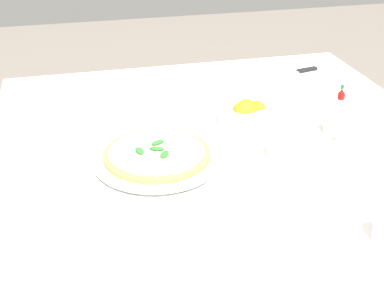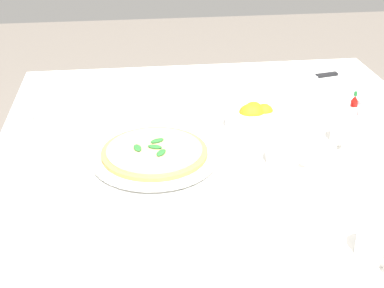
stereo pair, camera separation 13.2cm
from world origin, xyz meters
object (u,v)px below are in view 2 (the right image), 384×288
object	(u,v)px
pizza_plate	(155,157)
hot_sauce_bottle	(353,108)
dinner_knife	(313,77)
citrus_bowl	(253,117)
coffee_cup_center_back	(378,243)
pepper_shaker	(361,109)
salt_shaker	(345,113)
pizza	(154,152)
water_glass_near_left	(50,136)
napkin_folded	(313,81)
coffee_cup_far_right	(283,155)
coffee_cup_right_edge	(346,133)

from	to	relation	value
pizza_plate	hot_sauce_bottle	distance (m)	0.59
dinner_knife	citrus_bowl	size ratio (longest dim) A/B	1.30
coffee_cup_center_back	pepper_shaker	distance (m)	0.62
salt_shaker	dinner_knife	bearing A→B (deg)	-90.66
hot_sauce_bottle	pizza	bearing A→B (deg)	16.37
salt_shaker	hot_sauce_bottle	bearing A→B (deg)	-160.35
hot_sauce_bottle	citrus_bowl	bearing A→B (deg)	2.34
water_glass_near_left	hot_sauce_bottle	world-z (taller)	water_glass_near_left
water_glass_near_left	dinner_knife	xyz separation A→B (m)	(-0.79, -0.37, -0.03)
coffee_cup_center_back	napkin_folded	distance (m)	0.86
napkin_folded	pizza	bearing A→B (deg)	27.43
pizza	hot_sauce_bottle	distance (m)	0.59
hot_sauce_bottle	coffee_cup_far_right	bearing A→B (deg)	40.30
pizza_plate	water_glass_near_left	bearing A→B (deg)	-14.28
dinner_knife	salt_shaker	xyz separation A→B (m)	(0.00, 0.28, 0.00)
dinner_knife	hot_sauce_bottle	distance (m)	0.27
water_glass_near_left	salt_shaker	distance (m)	0.79
coffee_cup_right_edge	pepper_shaker	xyz separation A→B (m)	(-0.10, -0.15, -0.01)
citrus_bowl	salt_shaker	xyz separation A→B (m)	(-0.26, -0.00, -0.00)
pizza	salt_shaker	size ratio (longest dim) A/B	4.57
pizza_plate	salt_shaker	distance (m)	0.56
napkin_folded	citrus_bowl	size ratio (longest dim) A/B	1.61
water_glass_near_left	coffee_cup_center_back	bearing A→B (deg)	143.45
coffee_cup_right_edge	water_glass_near_left	bearing A→B (deg)	-2.68
water_glass_near_left	citrus_bowl	distance (m)	0.54
coffee_cup_right_edge	napkin_folded	size ratio (longest dim) A/B	0.54
coffee_cup_right_edge	water_glass_near_left	size ratio (longest dim) A/B	1.09
water_glass_near_left	coffee_cup_right_edge	bearing A→B (deg)	177.32
coffee_cup_center_back	citrus_bowl	xyz separation A→B (m)	(0.10, -0.56, -0.00)
hot_sauce_bottle	pepper_shaker	size ratio (longest dim) A/B	1.48
coffee_cup_right_edge	coffee_cup_center_back	bearing A→B (deg)	75.73
pizza	citrus_bowl	size ratio (longest dim) A/B	1.71
coffee_cup_far_right	hot_sauce_bottle	bearing A→B (deg)	-139.70
coffee_cup_center_back	pepper_shaker	size ratio (longest dim) A/B	2.36
coffee_cup_center_back	water_glass_near_left	xyz separation A→B (m)	(0.63, -0.47, 0.02)
dinner_knife	pepper_shaker	bearing A→B (deg)	89.48
pizza_plate	coffee_cup_right_edge	xyz separation A→B (m)	(-0.49, -0.03, 0.02)
napkin_folded	pepper_shaker	size ratio (longest dim) A/B	4.29
dinner_knife	hot_sauce_bottle	bearing A→B (deg)	83.28
pizza	coffee_cup_right_edge	xyz separation A→B (m)	(-0.49, -0.03, 0.01)
pepper_shaker	hot_sauce_bottle	bearing A→B (deg)	19.65
pizza	coffee_cup_center_back	distance (m)	0.55
pizza	citrus_bowl	xyz separation A→B (m)	(-0.28, -0.15, 0.00)
pizza_plate	salt_shaker	size ratio (longest dim) A/B	5.43
pizza	water_glass_near_left	distance (m)	0.26
citrus_bowl	napkin_folded	bearing A→B (deg)	-133.16
salt_shaker	coffee_cup_far_right	bearing A→B (deg)	42.17
coffee_cup_right_edge	salt_shaker	xyz separation A→B (m)	(-0.05, -0.13, -0.01)
hot_sauce_bottle	salt_shaker	distance (m)	0.03
coffee_cup_center_back	pepper_shaker	world-z (taller)	coffee_cup_center_back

